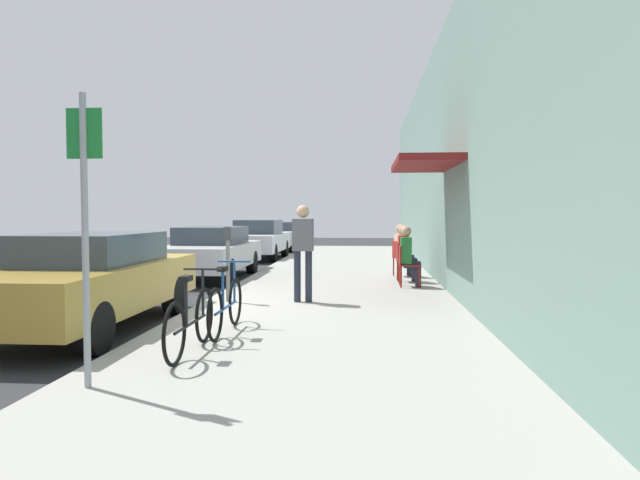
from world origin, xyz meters
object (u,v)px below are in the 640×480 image
Objects in this scene: bicycle_1 at (226,305)px; seated_patron_0 at (409,254)px; pedestrian_standing at (303,245)px; seated_patron_1 at (406,251)px; parked_car_3 at (280,235)px; cafe_chair_0 at (406,263)px; parked_car_0 at (88,280)px; parked_car_2 at (258,239)px; street_sign at (85,217)px; cafe_chair_1 at (403,260)px; bicycle_0 at (191,321)px; parking_meter at (228,258)px; parked_car_1 at (211,251)px; seated_patron_2 at (403,248)px; cafe_chair_2 at (400,256)px.

bicycle_1 is 1.33× the size of seated_patron_0.
pedestrian_standing reaches higher than bicycle_1.
bicycle_1 is at bearing -115.39° from seated_patron_1.
parked_car_3 is 14.59m from cafe_chair_0.
parked_car_0 is 3.53m from pedestrian_standing.
street_sign is at bearing -84.54° from parked_car_2.
street_sign is at bearing -62.93° from parked_car_0.
parked_car_2 is 5.06× the size of cafe_chair_1.
bicycle_1 is at bearing -80.81° from parked_car_2.
bicycle_0 is 1.00× the size of bicycle_1.
cafe_chair_1 is (3.27, 3.21, -0.26)m from parking_meter.
seated_patron_2 is (4.88, -0.13, 0.11)m from parked_car_1.
street_sign is (1.50, -2.94, 0.91)m from parked_car_0.
seated_patron_2 is at bearing 86.80° from cafe_chair_1.
cafe_chair_1 is at bearing 58.14° from pedestrian_standing.
seated_patron_0 is (4.88, -8.48, 0.07)m from parked_car_2.
parked_car_1 is at bearing 109.30° from parking_meter.
parked_car_1 is 5.24m from pedestrian_standing.
cafe_chair_0 is (2.79, 5.94, 0.14)m from bicycle_0.
pedestrian_standing is (0.72, 2.60, 0.64)m from bicycle_1.
bicycle_1 is 1.33× the size of seated_patron_2.
seated_patron_0 is at bearing 48.24° from pedestrian_standing.
parked_car_0 is 3.41× the size of seated_patron_2.
cafe_chair_2 is 0.20m from seated_patron_2.
cafe_chair_1 is at bearing 90.00° from cafe_chair_0.
parked_car_1 is 4.83m from cafe_chair_2.
bicycle_0 reaches higher than cafe_chair_2.
cafe_chair_1 is (4.82, -1.22, -0.08)m from parked_car_1.
parked_car_0 reaches higher than bicycle_0.
parked_car_2 is at bearing 119.95° from seated_patron_0.
parked_car_2 is at bearing 95.46° from street_sign.
parked_car_0 is at bearing -90.00° from parked_car_3.
cafe_chair_1 is (-0.06, 0.89, -0.19)m from seated_patron_0.
bicycle_0 is 1.01× the size of pedestrian_standing.
parked_car_0 reaches higher than cafe_chair_2.
bicycle_0 is at bearing -84.11° from parked_car_3.
seated_patron_2 is at bearing 14.80° from cafe_chair_2.
parked_car_0 is 2.25m from bicycle_1.
parked_car_3 reaches higher than bicycle_1.
parked_car_0 is 1.00× the size of parked_car_2.
parking_meter is (1.55, 1.95, 0.16)m from parked_car_0.
cafe_chair_1 is at bearing -14.20° from parked_car_1.
parked_car_0 is 7.06m from cafe_chair_1.
street_sign reaches higher than parking_meter.
parked_car_1 is 8.30m from bicycle_0.
seated_patron_2 is (3.33, 4.29, -0.07)m from parking_meter.
parked_car_3 is 5.06× the size of cafe_chair_2.
seated_patron_0 is at bearing 64.86° from street_sign.
parking_meter reaches higher than bicycle_1.
seated_patron_0 and seated_patron_2 have the same top height.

